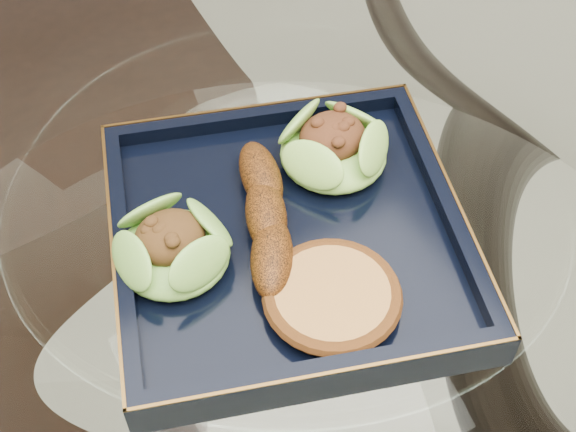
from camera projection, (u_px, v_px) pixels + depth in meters
dining_table at (287, 341)px, 0.77m from camera, size 1.13×1.13×0.77m
dining_chair at (65, 106)px, 1.13m from camera, size 0.42×0.42×0.91m
navy_plate at (288, 241)px, 0.63m from camera, size 0.34×0.34×0.02m
lettuce_wrap_left at (173, 250)px, 0.59m from camera, size 0.11×0.11×0.03m
lettuce_wrap_right at (333, 149)px, 0.66m from camera, size 0.10×0.10×0.03m
roasted_plantain at (266, 215)px, 0.62m from camera, size 0.09×0.15×0.03m
crumb_patty at (332, 298)px, 0.57m from camera, size 0.10×0.10×0.02m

